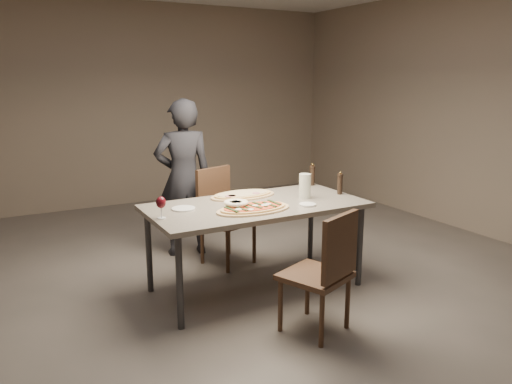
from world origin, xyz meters
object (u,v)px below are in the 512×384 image
carafe (305,186)px  diner (184,178)px  bread_basket (236,204)px  chair_near (326,267)px  chair_far (222,210)px  pepper_mill_left (312,175)px  zucchini_pizza (254,208)px  ham_pizza (243,195)px  dining_table (256,210)px

carafe → diner: size_ratio=0.14×
bread_basket → chair_near: size_ratio=0.22×
bread_basket → chair_far: (0.25, 0.82, -0.27)m
pepper_mill_left → diner: diner is taller
zucchini_pizza → carafe: 0.61m
ham_pizza → chair_far: 0.52m
carafe → chair_near: 1.05m
ham_pizza → carafe: (0.45, -0.31, 0.09)m
dining_table → bread_basket: (-0.23, -0.09, 0.10)m
dining_table → pepper_mill_left: 0.93m
zucchini_pizza → diner: bearing=104.2°
pepper_mill_left → bread_basket: bearing=-156.1°
bread_basket → diner: bearing=89.4°
dining_table → zucchini_pizza: size_ratio=2.88×
dining_table → chair_far: chair_far is taller
ham_pizza → carafe: 0.55m
dining_table → zucchini_pizza: 0.23m
dining_table → chair_far: size_ratio=1.95×
bread_basket → zucchini_pizza: bearing=-39.0°
ham_pizza → chair_near: chair_near is taller
dining_table → zucchini_pizza: (-0.12, -0.18, 0.07)m
ham_pizza → chair_near: 1.23m
dining_table → bread_basket: bread_basket is taller
ham_pizza → pepper_mill_left: 0.82m
dining_table → chair_far: (0.02, 0.73, -0.17)m
carafe → diner: (-0.68, 1.15, -0.07)m
zucchini_pizza → carafe: bearing=24.3°
pepper_mill_left → diner: 1.28m
dining_table → chair_near: size_ratio=2.02×
chair_near → chair_far: (-0.03, 1.65, 0.02)m
bread_basket → pepper_mill_left: (1.06, 0.47, 0.06)m
pepper_mill_left → chair_near: bearing=-121.1°
diner → bread_basket: bearing=100.8°
bread_basket → carafe: bearing=5.0°
carafe → chair_far: 0.95m
dining_table → diner: size_ratio=1.14×
carafe → bread_basket: bearing=-175.0°
chair_far → diner: (-0.24, 0.39, 0.27)m
bread_basket → pepper_mill_left: pepper_mill_left is taller
chair_far → chair_near: bearing=72.6°
zucchini_pizza → bread_basket: bread_basket is taller
carafe → chair_near: (-0.42, -0.89, -0.36)m
ham_pizza → pepper_mill_left: bearing=-5.7°
zucchini_pizza → carafe: carafe is taller
zucchini_pizza → chair_near: (0.16, -0.74, -0.27)m
bread_basket → chair_near: 0.92m
ham_pizza → chair_near: size_ratio=0.68×
ham_pizza → bread_basket: (-0.25, -0.37, 0.03)m
chair_far → dining_table: bearing=70.1°
carafe → chair_far: carafe is taller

